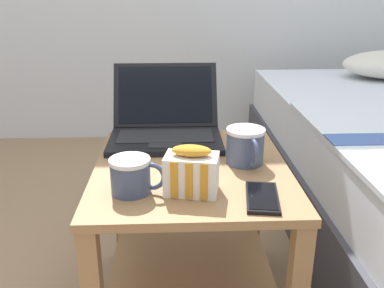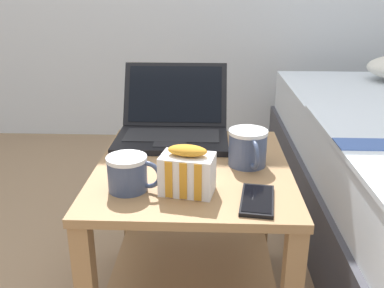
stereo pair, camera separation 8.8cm
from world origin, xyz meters
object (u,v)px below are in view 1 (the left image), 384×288
at_px(mug_front_left, 132,174).
at_px(mug_front_right, 246,144).
at_px(cell_phone, 262,197).
at_px(snack_bag, 192,172).
at_px(laptop, 165,125).

bearing_deg(mug_front_left, mug_front_right, 28.96).
bearing_deg(mug_front_right, cell_phone, -88.38).
distance_m(mug_front_right, snack_bag, 0.23).
height_order(laptop, mug_front_left, laptop).
relative_size(mug_front_right, cell_phone, 0.93).
bearing_deg(cell_phone, mug_front_right, 91.62).
distance_m(mug_front_right, cell_phone, 0.22).
height_order(mug_front_left, snack_bag, snack_bag).
xyz_separation_m(laptop, snack_bag, (0.07, -0.39, 0.01)).
distance_m(laptop, mug_front_left, 0.39).
relative_size(laptop, cell_phone, 2.20).
height_order(laptop, snack_bag, laptop).
bearing_deg(mug_front_left, cell_phone, -9.43).
relative_size(laptop, mug_front_right, 2.36).
height_order(laptop, mug_front_right, laptop).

